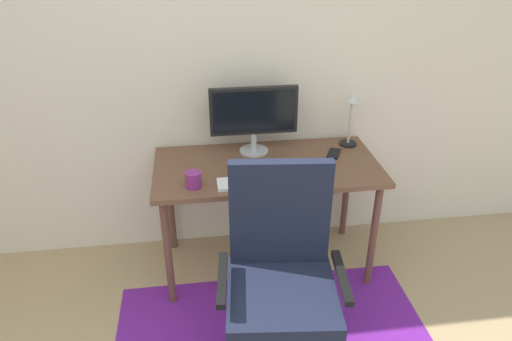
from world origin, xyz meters
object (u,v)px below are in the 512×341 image
(monitor, at_px, (254,114))
(coffee_cup, at_px, (193,180))
(desk, at_px, (267,176))
(cell_phone, at_px, (334,153))
(keyboard, at_px, (256,182))
(desk_lamp, at_px, (351,108))
(computer_mouse, at_px, (318,175))
(office_chair, at_px, (281,288))

(monitor, relative_size, coffee_cup, 6.05)
(desk, relative_size, cell_phone, 9.50)
(desk, bearing_deg, cell_phone, 10.86)
(keyboard, bearing_deg, desk_lamp, 33.02)
(desk, height_order, computer_mouse, computer_mouse)
(keyboard, height_order, coffee_cup, coffee_cup)
(desk_lamp, bearing_deg, cell_phone, -136.23)
(keyboard, distance_m, cell_phone, 0.60)
(coffee_cup, bearing_deg, desk_lamp, 22.33)
(desk, distance_m, keyboard, 0.25)
(monitor, distance_m, keyboard, 0.47)
(desk, relative_size, monitor, 2.51)
(cell_phone, bearing_deg, coffee_cup, -135.81)
(computer_mouse, relative_size, office_chair, 0.10)
(keyboard, distance_m, office_chair, 0.60)
(coffee_cup, bearing_deg, computer_mouse, 0.77)
(cell_phone, relative_size, office_chair, 0.13)
(desk, relative_size, computer_mouse, 12.79)
(computer_mouse, relative_size, cell_phone, 0.74)
(monitor, height_order, office_chair, monitor)
(cell_phone, distance_m, desk_lamp, 0.30)
(desk_lamp, distance_m, office_chair, 1.25)
(desk, relative_size, coffee_cup, 15.18)
(keyboard, relative_size, desk_lamp, 1.21)
(computer_mouse, bearing_deg, monitor, 129.48)
(desk, distance_m, office_chair, 0.77)
(coffee_cup, bearing_deg, keyboard, -2.60)
(keyboard, bearing_deg, desk, 66.93)
(computer_mouse, bearing_deg, desk_lamp, 52.98)
(desk_lamp, bearing_deg, office_chair, -122.64)
(desk, bearing_deg, coffee_cup, -155.00)
(office_chair, bearing_deg, coffee_cup, 131.70)
(coffee_cup, height_order, cell_phone, coffee_cup)
(coffee_cup, relative_size, cell_phone, 0.63)
(desk_lamp, height_order, office_chair, desk_lamp)
(computer_mouse, xyz_separation_m, coffee_cup, (-0.69, -0.01, 0.03))
(coffee_cup, bearing_deg, office_chair, -54.40)
(computer_mouse, bearing_deg, office_chair, -119.16)
(monitor, xyz_separation_m, desk_lamp, (0.61, 0.02, -0.00))
(monitor, relative_size, cell_phone, 3.79)
(cell_phone, height_order, desk_lamp, desk_lamp)
(coffee_cup, bearing_deg, cell_phone, 18.25)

